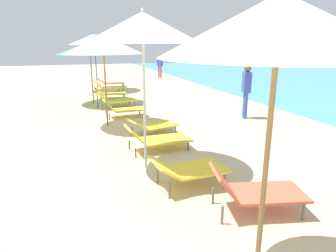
% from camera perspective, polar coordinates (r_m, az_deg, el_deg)
% --- Properties ---
extents(umbrella_third, '(1.91, 1.91, 2.82)m').
position_cam_1_polar(umbrella_third, '(2.61, 20.23, 17.26)').
color(umbrella_third, olive).
rests_on(umbrella_third, ground).
extents(lounger_third_shoreside, '(1.44, 0.94, 0.68)m').
position_cam_1_polar(lounger_third_shoreside, '(4.61, 16.01, -11.57)').
color(lounger_third_shoreside, '#D8593F').
rests_on(lounger_third_shoreside, ground).
extents(umbrella_fourth, '(2.08, 2.08, 2.96)m').
position_cam_1_polar(umbrella_fourth, '(5.55, -4.76, 17.98)').
color(umbrella_fourth, silver).
rests_on(umbrella_fourth, ground).
extents(lounger_fourth_shoreside, '(1.48, 0.72, 0.61)m').
position_cam_1_polar(lounger_fourth_shoreside, '(6.88, -2.18, -2.33)').
color(lounger_fourth_shoreside, yellow).
rests_on(lounger_fourth_shoreside, ground).
extents(lounger_fourth_inland, '(1.29, 0.73, 0.54)m').
position_cam_1_polar(lounger_fourth_inland, '(5.19, 3.78, -8.00)').
color(lounger_fourth_inland, yellow).
rests_on(lounger_fourth_inland, ground).
extents(umbrella_fifth, '(2.20, 2.20, 2.62)m').
position_cam_1_polar(umbrella_fifth, '(8.84, -12.12, 14.73)').
color(umbrella_fifth, olive).
rests_on(umbrella_fifth, ground).
extents(lounger_fifth_shoreside, '(1.40, 0.69, 0.60)m').
position_cam_1_polar(lounger_fifth_shoreside, '(10.07, -8.37, 3.28)').
color(lounger_fifth_shoreside, yellow).
rests_on(lounger_fifth_shoreside, ground).
extents(lounger_fifth_inland, '(1.42, 0.95, 0.48)m').
position_cam_1_polar(lounger_fifth_inland, '(8.05, -3.03, 0.23)').
color(lounger_fifth_inland, yellow).
rests_on(lounger_fifth_inland, ground).
extents(umbrella_sixth, '(2.55, 2.55, 2.45)m').
position_cam_1_polar(umbrella_sixth, '(12.42, -14.52, 13.99)').
color(umbrella_sixth, olive).
rests_on(umbrella_sixth, ground).
extents(lounger_sixth_shoreside, '(1.42, 0.65, 0.54)m').
position_cam_1_polar(lounger_sixth_shoreside, '(13.60, -11.00, 6.18)').
color(lounger_sixth_shoreside, yellow).
rests_on(lounger_sixth_shoreside, ground).
extents(lounger_sixth_inland, '(1.54, 0.92, 0.68)m').
position_cam_1_polar(lounger_sixth_inland, '(11.59, -9.97, 4.98)').
color(lounger_sixth_inland, yellow).
rests_on(lounger_sixth_inland, ground).
extents(umbrella_farthest, '(2.47, 2.47, 2.84)m').
position_cam_1_polar(umbrella_farthest, '(15.82, -13.73, 15.60)').
color(umbrella_farthest, '#4C4C51').
rests_on(umbrella_farthest, ground).
extents(lounger_farthest_shoreside, '(1.54, 0.64, 0.54)m').
position_cam_1_polar(lounger_farthest_shoreside, '(17.19, -10.82, 8.09)').
color(lounger_farthest_shoreside, '#D8593F').
rests_on(lounger_farthest_shoreside, ground).
extents(lounger_farthest_inland, '(1.50, 0.96, 0.62)m').
position_cam_1_polar(lounger_farthest_inland, '(15.12, -11.20, 7.28)').
color(lounger_farthest_inland, yellow).
rests_on(lounger_farthest_inland, ground).
extents(person_walking_near, '(0.33, 0.41, 1.72)m').
position_cam_1_polar(person_walking_near, '(10.00, 14.58, 7.32)').
color(person_walking_near, '#334CB2').
rests_on(person_walking_near, ground).
extents(person_walking_far, '(0.40, 0.42, 1.65)m').
position_cam_1_polar(person_walking_far, '(21.17, -1.56, 11.76)').
color(person_walking_far, '#D8334C').
rests_on(person_walking_far, ground).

